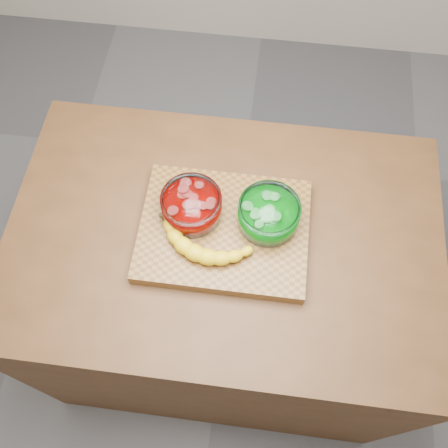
# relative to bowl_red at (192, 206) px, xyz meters

# --- Properties ---
(ground) EXTENTS (3.50, 3.50, 0.00)m
(ground) POSITION_rel_bowl_red_xyz_m (0.09, -0.03, -0.98)
(ground) COLOR #5B5B60
(ground) RESTS_ON ground
(counter) EXTENTS (1.20, 0.80, 0.90)m
(counter) POSITION_rel_bowl_red_xyz_m (0.09, -0.03, -0.53)
(counter) COLOR #4B2D16
(counter) RESTS_ON ground
(cutting_board) EXTENTS (0.45, 0.35, 0.04)m
(cutting_board) POSITION_rel_bowl_red_xyz_m (0.09, -0.03, -0.06)
(cutting_board) COLOR brown
(cutting_board) RESTS_ON counter
(bowl_red) EXTENTS (0.16, 0.16, 0.07)m
(bowl_red) POSITION_rel_bowl_red_xyz_m (0.00, 0.00, 0.00)
(bowl_red) COLOR white
(bowl_red) RESTS_ON cutting_board
(bowl_green) EXTENTS (0.16, 0.16, 0.08)m
(bowl_green) POSITION_rel_bowl_red_xyz_m (0.20, -0.00, 0.00)
(bowl_green) COLOR white
(bowl_green) RESTS_ON cutting_board
(banana) EXTENTS (0.29, 0.17, 0.04)m
(banana) POSITION_rel_bowl_red_xyz_m (0.05, -0.08, -0.02)
(banana) COLOR gold
(banana) RESTS_ON cutting_board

